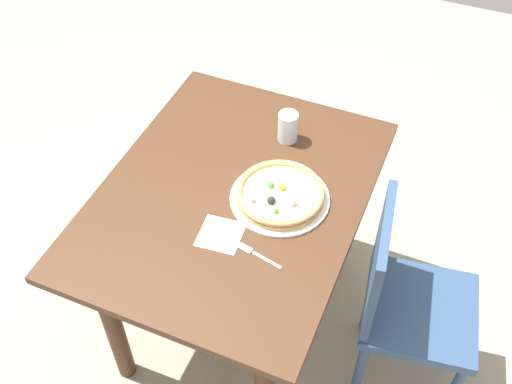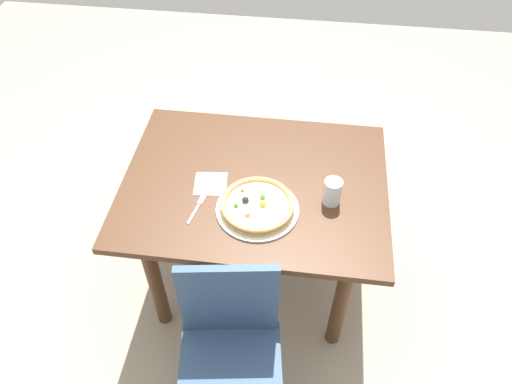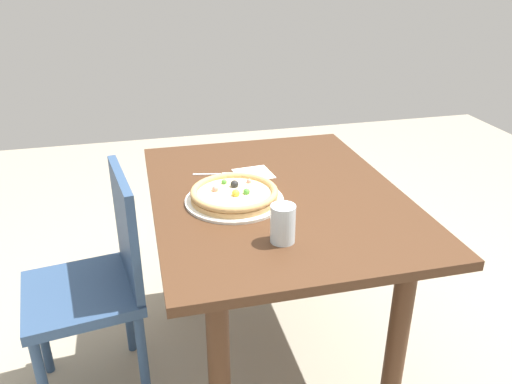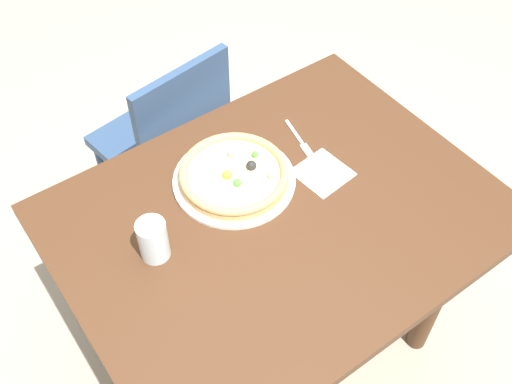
% 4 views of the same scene
% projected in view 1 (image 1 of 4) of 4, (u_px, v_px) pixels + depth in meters
% --- Properties ---
extents(ground_plane, '(6.00, 6.00, 0.00)m').
position_uv_depth(ground_plane, '(237.00, 311.00, 2.74)').
color(ground_plane, '#9E937F').
extents(dining_table, '(1.17, 0.90, 0.78)m').
position_uv_depth(dining_table, '(234.00, 217.00, 2.26)').
color(dining_table, '#472B19').
rests_on(dining_table, ground).
extents(chair_near, '(0.45, 0.45, 0.90)m').
position_uv_depth(chair_near, '(404.00, 300.00, 2.19)').
color(chair_near, navy).
rests_on(chair_near, ground).
extents(plate, '(0.35, 0.35, 0.01)m').
position_uv_depth(plate, '(280.00, 198.00, 2.14)').
color(plate, silver).
rests_on(plate, dining_table).
extents(pizza, '(0.31, 0.31, 0.05)m').
position_uv_depth(pizza, '(280.00, 194.00, 2.12)').
color(pizza, tan).
rests_on(pizza, plate).
extents(fork, '(0.05, 0.16, 0.00)m').
position_uv_depth(fork, '(256.00, 254.00, 1.98)').
color(fork, silver).
rests_on(fork, dining_table).
extents(drinking_glass, '(0.08, 0.08, 0.12)m').
position_uv_depth(drinking_glass, '(288.00, 127.00, 2.31)').
color(drinking_glass, silver).
rests_on(drinking_glass, dining_table).
extents(napkin, '(0.15, 0.15, 0.00)m').
position_uv_depth(napkin, '(220.00, 235.00, 2.03)').
color(napkin, white).
rests_on(napkin, dining_table).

